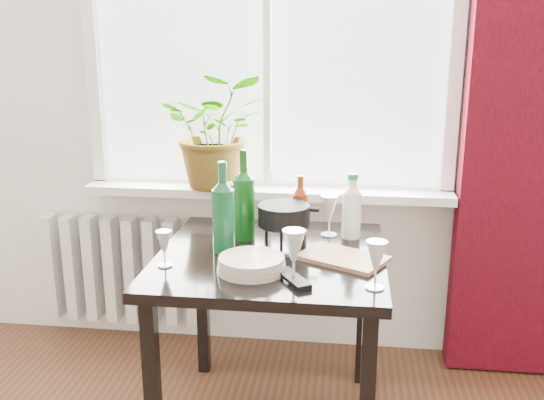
# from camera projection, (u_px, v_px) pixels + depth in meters

# --- Properties ---
(window) EXTENTS (1.72, 0.08, 1.62)m
(window) POSITION_uv_depth(u_px,v_px,m) (268.00, 20.00, 2.71)
(window) COLOR white
(window) RESTS_ON ground
(windowsill) EXTENTS (1.72, 0.20, 0.04)m
(windowsill) POSITION_uv_depth(u_px,v_px,m) (266.00, 191.00, 2.85)
(windowsill) COLOR silver
(windowsill) RESTS_ON ground
(curtain) EXTENTS (0.50, 0.12, 2.56)m
(curtain) POSITION_uv_depth(u_px,v_px,m) (527.00, 94.00, 2.56)
(curtain) COLOR #37050D
(curtain) RESTS_ON ground
(radiator) EXTENTS (0.80, 0.10, 0.55)m
(radiator) POSITION_uv_depth(u_px,v_px,m) (122.00, 270.00, 3.09)
(radiator) COLOR silver
(radiator) RESTS_ON ground
(table) EXTENTS (0.85, 0.85, 0.74)m
(table) POSITION_uv_depth(u_px,v_px,m) (271.00, 276.00, 2.31)
(table) COLOR black
(table) RESTS_ON ground
(potted_plant) EXTENTS (0.55, 0.50, 0.53)m
(potted_plant) POSITION_uv_depth(u_px,v_px,m) (217.00, 131.00, 2.79)
(potted_plant) COLOR #3A7A20
(potted_plant) RESTS_ON windowsill
(wine_bottle_left) EXTENTS (0.10, 0.10, 0.36)m
(wine_bottle_left) POSITION_uv_depth(u_px,v_px,m) (223.00, 206.00, 2.26)
(wine_bottle_left) COLOR #0E4923
(wine_bottle_left) RESTS_ON table
(wine_bottle_right) EXTENTS (0.11, 0.11, 0.37)m
(wine_bottle_right) POSITION_uv_depth(u_px,v_px,m) (244.00, 194.00, 2.41)
(wine_bottle_right) COLOR #0C3F0F
(wine_bottle_right) RESTS_ON table
(bottle_amber) EXTENTS (0.08, 0.08, 0.25)m
(bottle_amber) POSITION_uv_depth(u_px,v_px,m) (300.00, 205.00, 2.47)
(bottle_amber) COLOR maroon
(bottle_amber) RESTS_ON table
(cleaning_bottle) EXTENTS (0.08, 0.08, 0.27)m
(cleaning_bottle) POSITION_uv_depth(u_px,v_px,m) (352.00, 206.00, 2.43)
(cleaning_bottle) COLOR white
(cleaning_bottle) RESTS_ON table
(wineglass_front_right) EXTENTS (0.10, 0.10, 0.18)m
(wineglass_front_right) POSITION_uv_depth(u_px,v_px,m) (294.00, 255.00, 2.00)
(wineglass_front_right) COLOR silver
(wineglass_front_right) RESTS_ON table
(wineglass_far_right) EXTENTS (0.08, 0.08, 0.17)m
(wineglass_far_right) POSITION_uv_depth(u_px,v_px,m) (376.00, 264.00, 1.95)
(wineglass_far_right) COLOR silver
(wineglass_far_right) RESTS_ON table
(wineglass_back_center) EXTENTS (0.09, 0.09, 0.17)m
(wineglass_back_center) POSITION_uv_depth(u_px,v_px,m) (329.00, 215.00, 2.47)
(wineglass_back_center) COLOR silver
(wineglass_back_center) RESTS_ON table
(wineglass_back_left) EXTENTS (0.08, 0.08, 0.18)m
(wineglass_back_left) POSITION_uv_depth(u_px,v_px,m) (231.00, 202.00, 2.64)
(wineglass_back_left) COLOR #B1B9BF
(wineglass_back_left) RESTS_ON table
(wineglass_front_left) EXTENTS (0.06, 0.06, 0.13)m
(wineglass_front_left) POSITION_uv_depth(u_px,v_px,m) (164.00, 248.00, 2.14)
(wineglass_front_left) COLOR #B8BEC6
(wineglass_front_left) RESTS_ON table
(plate_stack) EXTENTS (0.31, 0.31, 0.05)m
(plate_stack) POSITION_uv_depth(u_px,v_px,m) (252.00, 264.00, 2.11)
(plate_stack) COLOR beige
(plate_stack) RESTS_ON table
(fondue_pot) EXTENTS (0.27, 0.25, 0.16)m
(fondue_pot) POSITION_uv_depth(u_px,v_px,m) (284.00, 224.00, 2.37)
(fondue_pot) COLOR black
(fondue_pot) RESTS_ON table
(tv_remote) EXTENTS (0.14, 0.18, 0.02)m
(tv_remote) POSITION_uv_depth(u_px,v_px,m) (293.00, 279.00, 2.02)
(tv_remote) COLOR black
(tv_remote) RESTS_ON table
(cutting_board) EXTENTS (0.36, 0.31, 0.02)m
(cutting_board) POSITION_uv_depth(u_px,v_px,m) (343.00, 258.00, 2.22)
(cutting_board) COLOR #A06B48
(cutting_board) RESTS_ON table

